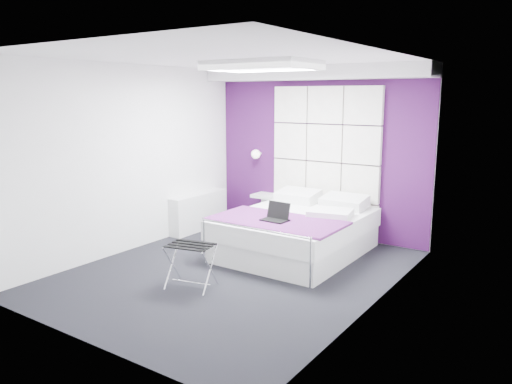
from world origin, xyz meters
TOP-DOWN VIEW (x-y plane):
  - floor at (0.00, 0.00)m, footprint 4.40×4.40m
  - ceiling at (0.00, 0.00)m, footprint 4.40×4.40m
  - wall_back at (0.00, 2.20)m, footprint 3.60×0.00m
  - wall_left at (-1.80, 0.00)m, footprint 0.00×4.40m
  - wall_right at (1.80, 0.00)m, footprint 0.00×4.40m
  - accent_wall at (0.00, 2.19)m, footprint 3.58×0.02m
  - soffit at (0.00, 1.95)m, footprint 3.58×0.50m
  - headboard at (0.15, 2.14)m, footprint 1.80×0.08m
  - skylight at (0.00, 0.60)m, footprint 1.36×0.86m
  - wall_lamp at (-1.05, 2.06)m, footprint 0.15×0.15m
  - radiator at (-1.69, 1.30)m, footprint 0.22×1.20m
  - bed at (0.26, 1.10)m, footprint 1.73×2.09m
  - nightstand at (-0.83, 2.02)m, footprint 0.45×0.35m
  - luggage_rack at (-0.12, -0.68)m, footprint 0.51×0.38m
  - laptop at (0.27, 0.56)m, footprint 0.33×0.24m

SIDE VIEW (x-z plane):
  - floor at x=0.00m, z-range 0.00..0.00m
  - luggage_rack at x=-0.12m, z-range 0.00..0.51m
  - radiator at x=-1.69m, z-range 0.00..0.60m
  - bed at x=0.26m, z-range -0.06..0.67m
  - nightstand at x=-0.83m, z-range 0.52..0.57m
  - laptop at x=0.27m, z-range 0.53..0.76m
  - headboard at x=0.15m, z-range 0.02..2.32m
  - wall_lamp at x=-1.05m, z-range 1.15..1.29m
  - wall_left at x=-1.80m, z-range -0.90..3.50m
  - wall_right at x=1.80m, z-range -0.90..3.50m
  - accent_wall at x=0.00m, z-range 0.01..2.59m
  - wall_back at x=0.00m, z-range -0.50..3.10m
  - soffit at x=0.00m, z-range 2.40..2.60m
  - skylight at x=0.00m, z-range 2.49..2.61m
  - ceiling at x=0.00m, z-range 2.60..2.60m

